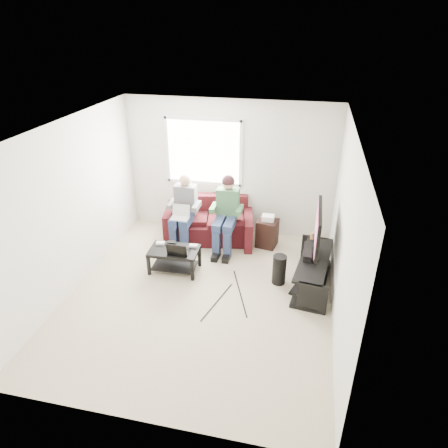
# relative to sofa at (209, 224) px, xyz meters

# --- Properties ---
(floor) EXTENTS (4.50, 4.50, 0.00)m
(floor) POSITION_rel_sofa_xyz_m (0.31, -1.82, -0.30)
(floor) COLOR #BCAA92
(floor) RESTS_ON ground
(ceiling) EXTENTS (4.50, 4.50, 0.00)m
(ceiling) POSITION_rel_sofa_xyz_m (0.31, -1.82, 2.30)
(ceiling) COLOR white
(ceiling) RESTS_ON wall_back
(wall_back) EXTENTS (4.50, 0.00, 4.50)m
(wall_back) POSITION_rel_sofa_xyz_m (0.31, 0.43, 1.00)
(wall_back) COLOR silver
(wall_back) RESTS_ON floor
(wall_front) EXTENTS (4.50, 0.00, 4.50)m
(wall_front) POSITION_rel_sofa_xyz_m (0.31, -4.07, 1.00)
(wall_front) COLOR silver
(wall_front) RESTS_ON floor
(wall_left) EXTENTS (0.00, 4.50, 4.50)m
(wall_left) POSITION_rel_sofa_xyz_m (-1.69, -1.82, 1.00)
(wall_left) COLOR silver
(wall_left) RESTS_ON floor
(wall_right) EXTENTS (0.00, 4.50, 4.50)m
(wall_right) POSITION_rel_sofa_xyz_m (2.31, -1.82, 1.00)
(wall_right) COLOR silver
(wall_right) RESTS_ON floor
(window) EXTENTS (1.48, 0.04, 1.28)m
(window) POSITION_rel_sofa_xyz_m (-0.19, 0.42, 1.30)
(window) COLOR white
(window) RESTS_ON wall_back
(sofa) EXTENTS (1.86, 1.05, 0.80)m
(sofa) POSITION_rel_sofa_xyz_m (0.00, 0.00, 0.00)
(sofa) COLOR #411011
(sofa) RESTS_ON floor
(person_left) EXTENTS (0.40, 0.71, 1.33)m
(person_left) POSITION_rel_sofa_xyz_m (-0.40, -0.29, 0.42)
(person_left) COLOR navy
(person_left) RESTS_ON sofa
(person_right) EXTENTS (0.40, 0.71, 1.37)m
(person_right) POSITION_rel_sofa_xyz_m (0.40, -0.27, 0.48)
(person_right) COLOR navy
(person_right) RESTS_ON sofa
(laptop_silver) EXTENTS (0.34, 0.26, 0.24)m
(laptop_silver) POSITION_rel_sofa_xyz_m (-0.40, -0.53, 0.40)
(laptop_silver) COLOR silver
(laptop_silver) RESTS_ON person_left
(coffee_table) EXTENTS (0.84, 0.53, 0.41)m
(coffee_table) POSITION_rel_sofa_xyz_m (-0.29, -1.23, -0.00)
(coffee_table) COLOR black
(coffee_table) RESTS_ON floor
(laptop_black) EXTENTS (0.37, 0.29, 0.24)m
(laptop_black) POSITION_rel_sofa_xyz_m (-0.17, -1.31, 0.23)
(laptop_black) COLOR black
(laptop_black) RESTS_ON coffee_table
(controller_a) EXTENTS (0.15, 0.11, 0.04)m
(controller_a) POSITION_rel_sofa_xyz_m (-0.57, -1.11, 0.13)
(controller_a) COLOR silver
(controller_a) RESTS_ON coffee_table
(controller_b) EXTENTS (0.15, 0.11, 0.04)m
(controller_b) POSITION_rel_sofa_xyz_m (-0.39, -1.05, 0.13)
(controller_b) COLOR black
(controller_b) RESTS_ON coffee_table
(controller_c) EXTENTS (0.15, 0.10, 0.04)m
(controller_c) POSITION_rel_sofa_xyz_m (0.01, -1.08, 0.13)
(controller_c) COLOR gray
(controller_c) RESTS_ON coffee_table
(tv_stand) EXTENTS (0.64, 1.52, 0.49)m
(tv_stand) POSITION_rel_sofa_xyz_m (2.01, -1.13, -0.08)
(tv_stand) COLOR black
(tv_stand) RESTS_ON floor
(tv) EXTENTS (0.12, 1.10, 0.81)m
(tv) POSITION_rel_sofa_xyz_m (2.01, -1.03, 0.64)
(tv) COLOR black
(tv) RESTS_ON tv_stand
(soundbar) EXTENTS (0.12, 0.50, 0.10)m
(soundbar) POSITION_rel_sofa_xyz_m (1.89, -1.03, 0.23)
(soundbar) COLOR black
(soundbar) RESTS_ON tv_stand
(drink_cup) EXTENTS (0.08, 0.08, 0.12)m
(drink_cup) POSITION_rel_sofa_xyz_m (1.96, -0.50, 0.24)
(drink_cup) COLOR #A26D45
(drink_cup) RESTS_ON tv_stand
(console_white) EXTENTS (0.30, 0.22, 0.06)m
(console_white) POSITION_rel_sofa_xyz_m (2.01, -1.53, -0.01)
(console_white) COLOR silver
(console_white) RESTS_ON tv_stand
(console_grey) EXTENTS (0.34, 0.26, 0.08)m
(console_grey) POSITION_rel_sofa_xyz_m (2.01, -0.83, -0.00)
(console_grey) COLOR gray
(console_grey) RESTS_ON tv_stand
(console_black) EXTENTS (0.38, 0.30, 0.07)m
(console_black) POSITION_rel_sofa_xyz_m (2.01, -1.18, -0.01)
(console_black) COLOR black
(console_black) RESTS_ON tv_stand
(subwoofer) EXTENTS (0.22, 0.22, 0.50)m
(subwoofer) POSITION_rel_sofa_xyz_m (1.47, -1.21, -0.05)
(subwoofer) COLOR black
(subwoofer) RESTS_ON floor
(keyboard_floor) EXTENTS (0.30, 0.50, 0.03)m
(keyboard_floor) POSITION_rel_sofa_xyz_m (1.81, -1.30, -0.29)
(keyboard_floor) COLOR black
(keyboard_floor) RESTS_ON floor
(end_table) EXTENTS (0.36, 0.36, 0.63)m
(end_table) POSITION_rel_sofa_xyz_m (1.14, -0.06, -0.02)
(end_table) COLOR black
(end_table) RESTS_ON floor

